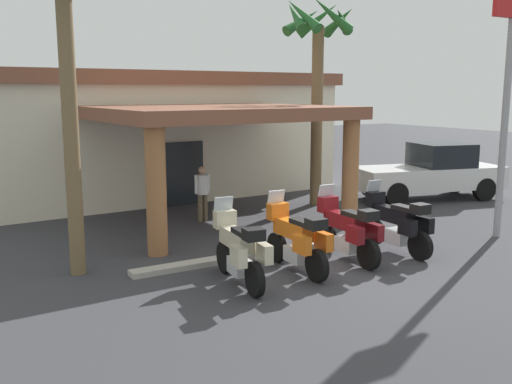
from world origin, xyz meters
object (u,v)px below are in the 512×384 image
at_px(roadside_sign, 509,63).
at_px(motel_building, 143,132).
at_px(motorcycle_maroon, 348,230).
at_px(motorcycle_black, 397,223).
at_px(motorcycle_cream, 239,250).
at_px(pedestrian, 202,190).
at_px(palm_tree_roadside, 63,15).
at_px(motorcycle_orange, 297,239).
at_px(palm_tree_near_portico, 318,55).
at_px(pickup_truck_white, 431,172).

bearing_deg(roadside_sign, motel_building, 116.95).
relative_size(motorcycle_maroon, motorcycle_black, 1.00).
height_order(motorcycle_cream, pedestrian, same).
bearing_deg(palm_tree_roadside, motorcycle_maroon, -21.55).
height_order(motorcycle_maroon, motorcycle_black, same).
height_order(motel_building, motorcycle_black, motel_building).
bearing_deg(roadside_sign, motorcycle_maroon, 176.30).
height_order(motorcycle_cream, motorcycle_orange, same).
distance_m(motel_building, motorcycle_maroon, 10.83).
bearing_deg(motorcycle_black, palm_tree_near_portico, -17.08).
height_order(motel_building, pedestrian, motel_building).
xyz_separation_m(motorcycle_orange, pickup_truck_white, (8.72, 4.38, 0.24)).
bearing_deg(palm_tree_near_portico, motorcycle_cream, -136.75).
bearing_deg(palm_tree_roadside, pickup_truck_white, 9.69).
bearing_deg(roadside_sign, palm_tree_near_portico, 103.87).
bearing_deg(motorcycle_maroon, motel_building, 7.26).
bearing_deg(pickup_truck_white, motel_building, 156.26).
bearing_deg(motorcycle_black, motel_building, 12.98).
bearing_deg(palm_tree_roadside, roadside_sign, -13.52).
height_order(motorcycle_maroon, pickup_truck_white, pickup_truck_white).
relative_size(motel_building, palm_tree_near_portico, 2.11).
distance_m(motorcycle_black, pickup_truck_white, 7.33).
xyz_separation_m(motel_building, pedestrian, (-0.22, -5.47, -1.32)).
relative_size(motorcycle_orange, roadside_sign, 0.34).
bearing_deg(motel_building, motorcycle_orange, -95.44).
bearing_deg(motel_building, motorcycle_cream, -102.81).
bearing_deg(pickup_truck_white, motorcycle_orange, -138.96).
relative_size(pickup_truck_white, palm_tree_roadside, 0.81).
height_order(motorcycle_orange, pickup_truck_white, pickup_truck_white).
bearing_deg(motorcycle_orange, pedestrian, -1.69).
relative_size(motorcycle_maroon, pedestrian, 1.38).
xyz_separation_m(motel_building, palm_tree_near_portico, (4.13, -5.08, 2.63)).
bearing_deg(motorcycle_cream, motorcycle_black, -81.77).
relative_size(motorcycle_maroon, pickup_truck_white, 0.40).
bearing_deg(pedestrian, palm_tree_near_portico, -96.17).
bearing_deg(roadside_sign, palm_tree_roadside, 166.48).
height_order(motorcycle_cream, palm_tree_near_portico, palm_tree_near_portico).
distance_m(motorcycle_orange, roadside_sign, 7.22).
bearing_deg(pickup_truck_white, motorcycle_cream, -141.82).
height_order(pedestrian, palm_tree_near_portico, palm_tree_near_portico).
bearing_deg(pickup_truck_white, motorcycle_black, -128.89).
height_order(motorcycle_orange, palm_tree_roadside, palm_tree_roadside).
relative_size(pickup_truck_white, roadside_sign, 0.84).
bearing_deg(pickup_truck_white, palm_tree_roadside, -155.93).
relative_size(motorcycle_cream, motorcycle_maroon, 1.00).
xyz_separation_m(motorcycle_cream, pickup_truck_white, (10.15, 4.47, 0.24)).
distance_m(pedestrian, palm_tree_near_portico, 5.89).
bearing_deg(palm_tree_near_portico, motorcycle_maroon, -120.42).
bearing_deg(motorcycle_black, palm_tree_roadside, 73.20).
bearing_deg(motorcycle_cream, motel_building, -3.50).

